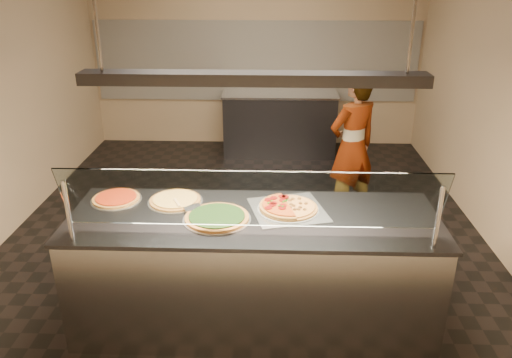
{
  "coord_description": "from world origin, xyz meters",
  "views": [
    {
      "loc": [
        0.28,
        -4.7,
        2.63
      ],
      "look_at": [
        0.14,
        -0.93,
        1.02
      ],
      "focal_mm": 35.0,
      "sensor_mm": 36.0,
      "label": 1
    }
  ],
  "objects_px": {
    "pizza_spatula": "(184,204)",
    "half_pizza_pepperoni": "(274,205)",
    "pizza_cheese": "(175,200)",
    "pizza_tomato": "(116,198)",
    "heat_lamp_housing": "(253,78)",
    "sneeze_guard": "(251,200)",
    "serving_counter": "(254,270)",
    "pizza_spinach": "(217,217)",
    "perforated_tray": "(288,209)",
    "prep_table": "(280,122)",
    "worker": "(352,147)",
    "half_pizza_sausage": "(302,207)"
  },
  "relations": [
    {
      "from": "serving_counter",
      "to": "worker",
      "type": "bearing_deg",
      "value": 62.03
    },
    {
      "from": "prep_table",
      "to": "worker",
      "type": "bearing_deg",
      "value": -69.78
    },
    {
      "from": "serving_counter",
      "to": "pizza_spinach",
      "type": "distance_m",
      "value": 0.55
    },
    {
      "from": "perforated_tray",
      "to": "heat_lamp_housing",
      "type": "height_order",
      "value": "heat_lamp_housing"
    },
    {
      "from": "serving_counter",
      "to": "pizza_tomato",
      "type": "xyz_separation_m",
      "value": [
        -1.1,
        0.25,
        0.48
      ]
    },
    {
      "from": "pizza_spinach",
      "to": "serving_counter",
      "type": "bearing_deg",
      "value": 11.14
    },
    {
      "from": "pizza_cheese",
      "to": "pizza_spatula",
      "type": "height_order",
      "value": "pizza_spatula"
    },
    {
      "from": "pizza_tomato",
      "to": "heat_lamp_housing",
      "type": "relative_size",
      "value": 0.17
    },
    {
      "from": "sneeze_guard",
      "to": "perforated_tray",
      "type": "relative_size",
      "value": 3.87
    },
    {
      "from": "half_pizza_pepperoni",
      "to": "pizza_cheese",
      "type": "distance_m",
      "value": 0.78
    },
    {
      "from": "pizza_tomato",
      "to": "worker",
      "type": "relative_size",
      "value": 0.24
    },
    {
      "from": "pizza_cheese",
      "to": "pizza_tomato",
      "type": "height_order",
      "value": "same"
    },
    {
      "from": "serving_counter",
      "to": "worker",
      "type": "distance_m",
      "value": 2.16
    },
    {
      "from": "pizza_tomato",
      "to": "pizza_spatula",
      "type": "bearing_deg",
      "value": -12.79
    },
    {
      "from": "perforated_tray",
      "to": "half_pizza_pepperoni",
      "type": "relative_size",
      "value": 1.35
    },
    {
      "from": "pizza_tomato",
      "to": "sneeze_guard",
      "type": "bearing_deg",
      "value": -28.33
    },
    {
      "from": "sneeze_guard",
      "to": "heat_lamp_housing",
      "type": "xyz_separation_m",
      "value": [
        -0.0,
        0.34,
        0.72
      ]
    },
    {
      "from": "worker",
      "to": "prep_table",
      "type": "bearing_deg",
      "value": -100.88
    },
    {
      "from": "pizza_tomato",
      "to": "half_pizza_pepperoni",
      "type": "bearing_deg",
      "value": -5.91
    },
    {
      "from": "pizza_spinach",
      "to": "worker",
      "type": "xyz_separation_m",
      "value": [
        1.26,
        1.93,
        -0.12
      ]
    },
    {
      "from": "sneeze_guard",
      "to": "pizza_spinach",
      "type": "xyz_separation_m",
      "value": [
        -0.26,
        0.29,
        -0.28
      ]
    },
    {
      "from": "sneeze_guard",
      "to": "pizza_spatula",
      "type": "height_order",
      "value": "sneeze_guard"
    },
    {
      "from": "serving_counter",
      "to": "prep_table",
      "type": "bearing_deg",
      "value": 86.7
    },
    {
      "from": "pizza_tomato",
      "to": "pizza_spatula",
      "type": "relative_size",
      "value": 1.57
    },
    {
      "from": "pizza_cheese",
      "to": "pizza_tomato",
      "type": "distance_m",
      "value": 0.47
    },
    {
      "from": "half_pizza_pepperoni",
      "to": "pizza_tomato",
      "type": "relative_size",
      "value": 1.21
    },
    {
      "from": "half_pizza_sausage",
      "to": "pizza_spatula",
      "type": "xyz_separation_m",
      "value": [
        -0.9,
        0.0,
        0.0
      ]
    },
    {
      "from": "serving_counter",
      "to": "pizza_spinach",
      "type": "relative_size",
      "value": 5.49
    },
    {
      "from": "serving_counter",
      "to": "prep_table",
      "type": "distance_m",
      "value": 3.98
    },
    {
      "from": "sneeze_guard",
      "to": "prep_table",
      "type": "height_order",
      "value": "sneeze_guard"
    },
    {
      "from": "pizza_spatula",
      "to": "half_pizza_pepperoni",
      "type": "bearing_deg",
      "value": -0.24
    },
    {
      "from": "perforated_tray",
      "to": "pizza_spinach",
      "type": "relative_size",
      "value": 1.3
    },
    {
      "from": "pizza_tomato",
      "to": "serving_counter",
      "type": "bearing_deg",
      "value": -12.74
    },
    {
      "from": "half_pizza_pepperoni",
      "to": "pizza_spinach",
      "type": "height_order",
      "value": "half_pizza_pepperoni"
    },
    {
      "from": "heat_lamp_housing",
      "to": "sneeze_guard",
      "type": "bearing_deg",
      "value": -90.0
    },
    {
      "from": "pizza_spatula",
      "to": "worker",
      "type": "height_order",
      "value": "worker"
    },
    {
      "from": "prep_table",
      "to": "heat_lamp_housing",
      "type": "relative_size",
      "value": 0.73
    },
    {
      "from": "sneeze_guard",
      "to": "heat_lamp_housing",
      "type": "bearing_deg",
      "value": 90.0
    },
    {
      "from": "half_pizza_pepperoni",
      "to": "sneeze_guard",
      "type": "bearing_deg",
      "value": -108.3
    },
    {
      "from": "pizza_cheese",
      "to": "pizza_spatula",
      "type": "bearing_deg",
      "value": -52.54
    },
    {
      "from": "pizza_spinach",
      "to": "heat_lamp_housing",
      "type": "bearing_deg",
      "value": 11.14
    },
    {
      "from": "half_pizza_sausage",
      "to": "pizza_spinach",
      "type": "xyz_separation_m",
      "value": [
        -0.63,
        -0.17,
        -0.01
      ]
    },
    {
      "from": "half_pizza_pepperoni",
      "to": "pizza_spinach",
      "type": "bearing_deg",
      "value": -157.77
    },
    {
      "from": "perforated_tray",
      "to": "worker",
      "type": "xyz_separation_m",
      "value": [
        0.74,
        1.76,
        -0.11
      ]
    },
    {
      "from": "pizza_tomato",
      "to": "heat_lamp_housing",
      "type": "height_order",
      "value": "heat_lamp_housing"
    },
    {
      "from": "sneeze_guard",
      "to": "serving_counter",
      "type": "bearing_deg",
      "value": 90.0
    },
    {
      "from": "sneeze_guard",
      "to": "pizza_spatula",
      "type": "distance_m",
      "value": 0.76
    },
    {
      "from": "half_pizza_pepperoni",
      "to": "pizza_cheese",
      "type": "xyz_separation_m",
      "value": [
        -0.78,
        0.11,
        -0.02
      ]
    },
    {
      "from": "pizza_spinach",
      "to": "pizza_spatula",
      "type": "distance_m",
      "value": 0.32
    },
    {
      "from": "half_pizza_pepperoni",
      "to": "prep_table",
      "type": "height_order",
      "value": "half_pizza_pepperoni"
    }
  ]
}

